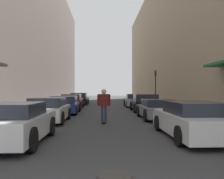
# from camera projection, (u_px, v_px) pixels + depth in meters

# --- Properties ---
(ground) EXTENTS (108.61, 108.61, 0.00)m
(ground) POSITION_uv_depth(u_px,v_px,m) (105.00, 110.00, 21.37)
(ground) COLOR #38383A
(curb_strip_left) EXTENTS (1.80, 49.37, 0.12)m
(curb_strip_left) POSITION_uv_depth(u_px,v_px,m) (57.00, 105.00, 26.11)
(curb_strip_left) COLOR gray
(curb_strip_left) RESTS_ON ground
(curb_strip_right) EXTENTS (1.80, 49.37, 0.12)m
(curb_strip_right) POSITION_uv_depth(u_px,v_px,m) (151.00, 105.00, 26.50)
(curb_strip_right) COLOR gray
(curb_strip_right) RESTS_ON ground
(building_row_left) EXTENTS (4.90, 49.37, 15.73)m
(building_row_left) POSITION_uv_depth(u_px,v_px,m) (29.00, 31.00, 26.02)
(building_row_left) COLOR #564C47
(building_row_left) RESTS_ON ground
(building_row_right) EXTENTS (4.90, 49.37, 14.71)m
(building_row_right) POSITION_uv_depth(u_px,v_px,m) (178.00, 37.00, 26.63)
(building_row_right) COLOR tan
(building_row_right) RESTS_ON ground
(parked_car_left_0) EXTENTS (1.95, 4.04, 1.27)m
(parked_car_left_0) POSITION_uv_depth(u_px,v_px,m) (14.00, 123.00, 7.75)
(parked_car_left_0) COLOR silver
(parked_car_left_0) RESTS_ON ground
(parked_car_left_1) EXTENTS (1.93, 4.00, 1.28)m
(parked_car_left_1) POSITION_uv_depth(u_px,v_px,m) (48.00, 110.00, 12.95)
(parked_car_left_1) COLOR silver
(parked_car_left_1) RESTS_ON ground
(parked_car_left_2) EXTENTS (2.03, 4.27, 1.25)m
(parked_car_left_2) POSITION_uv_depth(u_px,v_px,m) (65.00, 105.00, 17.76)
(parked_car_left_2) COLOR navy
(parked_car_left_2) RESTS_ON ground
(parked_car_left_3) EXTENTS (1.95, 4.65, 1.30)m
(parked_car_left_3) POSITION_uv_depth(u_px,v_px,m) (72.00, 101.00, 22.86)
(parked_car_left_3) COLOR maroon
(parked_car_left_3) RESTS_ON ground
(parked_car_left_4) EXTENTS (2.08, 4.71, 1.36)m
(parked_car_left_4) POSITION_uv_depth(u_px,v_px,m) (79.00, 99.00, 28.86)
(parked_car_left_4) COLOR black
(parked_car_left_4) RESTS_ON ground
(parked_car_right_0) EXTENTS (2.00, 4.60, 1.26)m
(parked_car_right_0) POSITION_uv_depth(u_px,v_px,m) (193.00, 120.00, 8.72)
(parked_car_right_0) COLOR silver
(parked_car_right_0) RESTS_ON ground
(parked_car_right_1) EXTENTS (1.91, 4.22, 1.14)m
(parked_car_right_1) POSITION_uv_depth(u_px,v_px,m) (157.00, 109.00, 14.41)
(parked_car_right_1) COLOR gray
(parked_car_right_1) RESTS_ON ground
(parked_car_right_2) EXTENTS (2.08, 3.94, 1.34)m
(parked_car_right_2) POSITION_uv_depth(u_px,v_px,m) (145.00, 103.00, 19.53)
(parked_car_right_2) COLOR black
(parked_car_right_2) RESTS_ON ground
(parked_car_right_3) EXTENTS (1.90, 3.95, 1.29)m
(parked_car_right_3) POSITION_uv_depth(u_px,v_px,m) (134.00, 101.00, 24.83)
(parked_car_right_3) COLOR #B7B7BC
(parked_car_right_3) RESTS_ON ground
(skateboarder) EXTENTS (0.66, 0.78, 1.72)m
(skateboarder) POSITION_uv_depth(u_px,v_px,m) (104.00, 102.00, 12.51)
(skateboarder) COLOR black
(skateboarder) RESTS_ON ground
(manhole_cover) EXTENTS (0.70, 0.70, 0.02)m
(manhole_cover) POSITION_uv_depth(u_px,v_px,m) (114.00, 175.00, 4.81)
(manhole_cover) COLOR #332D28
(manhole_cover) RESTS_ON ground
(traffic_light) EXTENTS (0.16, 0.22, 3.28)m
(traffic_light) POSITION_uv_depth(u_px,v_px,m) (155.00, 85.00, 22.02)
(traffic_light) COLOR #2D2D2D
(traffic_light) RESTS_ON curb_strip_right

